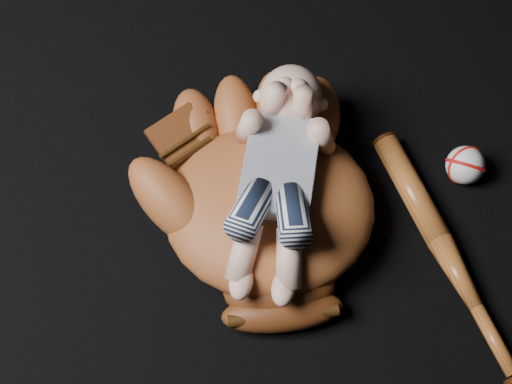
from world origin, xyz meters
TOP-DOWN VIEW (x-y plane):
  - baseball_glove at (-0.00, 0.04)m, footprint 0.51×0.55m
  - newborn_baby at (0.01, 0.05)m, footprint 0.20×0.40m
  - baseball_bat at (0.28, 0.01)m, footprint 0.25×0.42m
  - baseball at (0.31, 0.17)m, footprint 0.07×0.07m

SIDE VIEW (x-z plane):
  - baseball_bat at x=0.28m, z-range 0.00..0.04m
  - baseball at x=0.31m, z-range 0.00..0.07m
  - baseball_glove at x=0.00m, z-range 0.00..0.15m
  - newborn_baby at x=0.01m, z-range 0.05..0.21m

